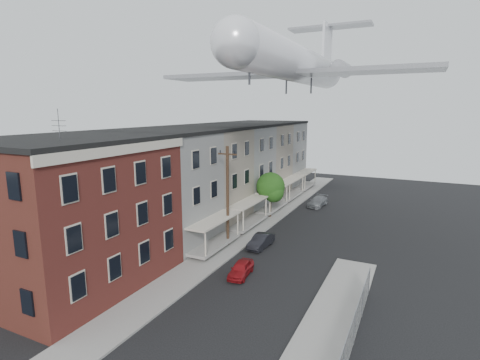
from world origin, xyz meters
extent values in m
cube|color=gray|center=(-5.50, 24.00, 0.06)|extent=(3.00, 62.00, 0.12)
cube|color=gray|center=(5.50, 6.00, 0.06)|extent=(3.00, 26.00, 0.12)
cube|color=gray|center=(-4.05, 24.00, 0.07)|extent=(0.15, 62.00, 0.14)
cube|color=gray|center=(4.05, 6.00, 0.07)|extent=(0.15, 26.00, 0.14)
cube|color=#3D1E13|center=(-12.00, 7.00, 5.00)|extent=(10.00, 12.00, 10.00)
cube|color=black|center=(-12.00, 7.00, 10.15)|extent=(10.30, 12.30, 0.30)
cube|color=beige|center=(-6.92, 7.00, 9.70)|extent=(0.16, 12.20, 0.60)
cylinder|color=#515156|center=(-10.00, 5.00, 11.15)|extent=(0.04, 0.04, 2.00)
cube|color=#60605E|center=(-12.00, 16.50, 5.00)|extent=(10.00, 7.00, 10.00)
cube|color=black|center=(-12.00, 16.50, 10.15)|extent=(10.25, 7.00, 0.30)
cube|color=gray|center=(-6.10, 16.50, 0.55)|extent=(1.80, 6.40, 0.25)
cube|color=beige|center=(-6.10, 16.50, 2.75)|extent=(1.90, 6.50, 0.15)
cube|color=gray|center=(-12.00, 23.50, 5.00)|extent=(10.00, 7.00, 10.00)
cube|color=black|center=(-12.00, 23.50, 10.15)|extent=(10.25, 7.00, 0.30)
cube|color=gray|center=(-6.10, 23.50, 0.55)|extent=(1.80, 6.40, 0.25)
cube|color=beige|center=(-6.10, 23.50, 2.75)|extent=(1.90, 6.50, 0.15)
cube|color=#60605E|center=(-12.00, 30.50, 5.00)|extent=(10.00, 7.00, 10.00)
cube|color=black|center=(-12.00, 30.50, 10.15)|extent=(10.25, 7.00, 0.30)
cube|color=gray|center=(-6.10, 30.50, 0.55)|extent=(1.80, 6.40, 0.25)
cube|color=beige|center=(-6.10, 30.50, 2.75)|extent=(1.90, 6.50, 0.15)
cube|color=gray|center=(-12.00, 37.50, 5.00)|extent=(10.00, 7.00, 10.00)
cube|color=black|center=(-12.00, 37.50, 10.15)|extent=(10.25, 7.00, 0.30)
cube|color=gray|center=(-6.10, 37.50, 0.55)|extent=(1.80, 6.40, 0.25)
cube|color=beige|center=(-6.10, 37.50, 2.75)|extent=(1.90, 6.50, 0.15)
cube|color=#60605E|center=(-12.00, 44.50, 5.00)|extent=(10.00, 7.00, 10.00)
cube|color=black|center=(-12.00, 44.50, 10.15)|extent=(10.25, 7.00, 0.30)
cube|color=gray|center=(-6.10, 44.50, 0.55)|extent=(1.80, 6.40, 0.25)
cube|color=beige|center=(-6.10, 44.50, 2.75)|extent=(1.90, 6.50, 0.15)
cylinder|color=gray|center=(7.00, 8.00, 0.95)|extent=(0.06, 0.06, 1.90)
cylinder|color=gray|center=(7.00, 11.00, 0.95)|extent=(0.06, 0.06, 1.90)
cylinder|color=gray|center=(7.00, 14.00, 0.95)|extent=(0.06, 0.06, 1.90)
cube|color=gray|center=(7.00, 5.00, 1.85)|extent=(0.04, 18.00, 0.04)
cylinder|color=black|center=(-5.60, 18.00, 4.50)|extent=(0.26, 0.26, 9.00)
cube|color=black|center=(-5.60, 18.00, 8.30)|extent=(1.80, 0.12, 0.12)
cylinder|color=black|center=(-6.30, 18.00, 8.50)|extent=(0.08, 0.08, 0.25)
cylinder|color=black|center=(-4.90, 18.00, 8.50)|extent=(0.08, 0.08, 0.25)
cylinder|color=black|center=(-5.40, 28.00, 1.20)|extent=(0.24, 0.24, 2.40)
sphere|color=#194011|center=(-5.40, 28.00, 3.60)|extent=(3.20, 3.20, 3.20)
sphere|color=#194011|center=(-4.90, 27.70, 3.04)|extent=(2.24, 2.24, 2.24)
imported|color=maroon|center=(-1.86, 12.89, 0.54)|extent=(1.62, 3.30, 1.08)
imported|color=black|center=(-2.75, 18.87, 0.59)|extent=(1.42, 3.62, 1.17)
imported|color=slate|center=(-1.80, 35.37, 0.60)|extent=(1.99, 4.24, 1.20)
cylinder|color=white|center=(-2.28, 26.19, 16.48)|extent=(3.63, 26.12, 3.48)
sphere|color=white|center=(-2.35, 13.14, 16.48)|extent=(3.48, 3.48, 3.48)
cone|color=white|center=(-2.20, 39.24, 16.48)|extent=(3.50, 3.28, 3.48)
cube|color=#939399|center=(-2.29, 24.56, 15.40)|extent=(26.13, 4.72, 0.38)
cylinder|color=#939399|center=(-4.83, 35.45, 16.70)|extent=(1.76, 4.36, 1.74)
cylinder|color=#939399|center=(0.39, 35.42, 16.70)|extent=(1.76, 4.36, 1.74)
cube|color=white|center=(-2.20, 38.70, 19.53)|extent=(0.30, 4.13, 6.09)
cube|color=#939399|center=(-2.20, 39.78, 22.36)|extent=(10.35, 2.89, 0.27)
cylinder|color=#515156|center=(-2.34, 15.31, 14.53)|extent=(0.17, 0.17, 1.31)
camera|label=1|loc=(9.29, -10.41, 12.11)|focal=28.00mm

